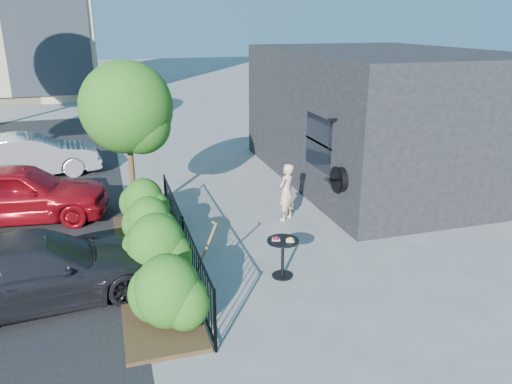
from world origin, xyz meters
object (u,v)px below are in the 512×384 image
object	(u,v)px
patio_tree	(130,113)
woman	(286,192)
car_darkgrey	(36,270)
shovel	(204,257)
car_silver	(31,156)
car_red	(18,193)
cafe_table	(283,251)

from	to	relation	value
patio_tree	woman	world-z (taller)	patio_tree
patio_tree	car_darkgrey	xyz separation A→B (m)	(-1.99, -3.40, -2.12)
shovel	car_darkgrey	xyz separation A→B (m)	(-2.98, 0.25, 0.06)
patio_tree	car_silver	world-z (taller)	patio_tree
patio_tree	car_darkgrey	bearing A→B (deg)	-120.37
shovel	car_red	bearing A→B (deg)	129.88
woman	shovel	xyz separation A→B (m)	(-2.65, -2.68, -0.15)
patio_tree	shovel	distance (m)	4.36
cafe_table	car_red	distance (m)	7.15
cafe_table	car_darkgrey	xyz separation A→B (m)	(-4.52, 0.38, 0.10)
car_red	car_darkgrey	distance (m)	4.41
cafe_table	shovel	distance (m)	1.55
cafe_table	car_darkgrey	world-z (taller)	car_darkgrey
car_silver	car_darkgrey	world-z (taller)	car_silver
cafe_table	car_silver	distance (m)	10.31
cafe_table	shovel	size ratio (longest dim) A/B	0.64
car_darkgrey	woman	bearing A→B (deg)	-74.42
car_silver	car_red	bearing A→B (deg)	174.23
car_red	car_darkgrey	size ratio (longest dim) A/B	0.98
shovel	car_silver	xyz separation A→B (m)	(-3.98, 8.56, 0.11)
cafe_table	car_darkgrey	size ratio (longest dim) A/B	0.19
shovel	car_silver	bearing A→B (deg)	114.91
car_red	cafe_table	bearing A→B (deg)	-124.05
cafe_table	car_darkgrey	bearing A→B (deg)	175.17
patio_tree	car_silver	distance (m)	6.11
shovel	car_darkgrey	world-z (taller)	shovel
cafe_table	shovel	xyz separation A→B (m)	(-1.55, 0.13, 0.03)
cafe_table	woman	xyz separation A→B (m)	(1.10, 2.81, 0.19)
shovel	car_darkgrey	bearing A→B (deg)	175.24
car_red	car_silver	xyz separation A→B (m)	(-0.15, 3.99, -0.05)
woman	car_red	size ratio (longest dim) A/B	0.34
car_darkgrey	car_red	bearing A→B (deg)	3.31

